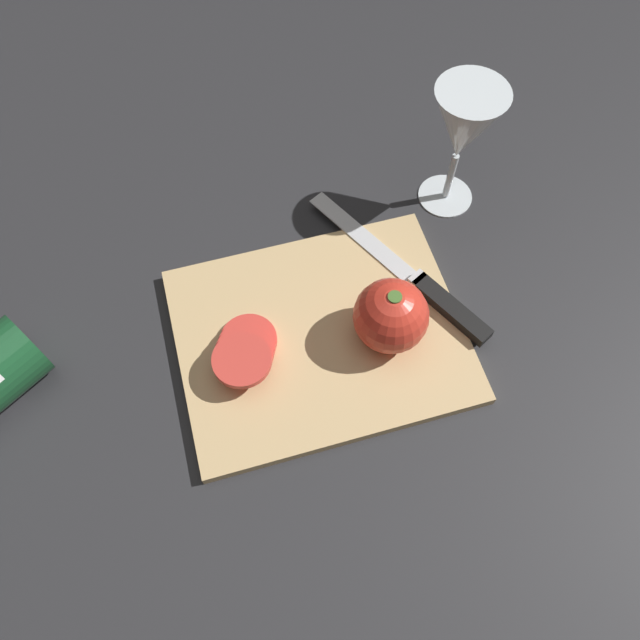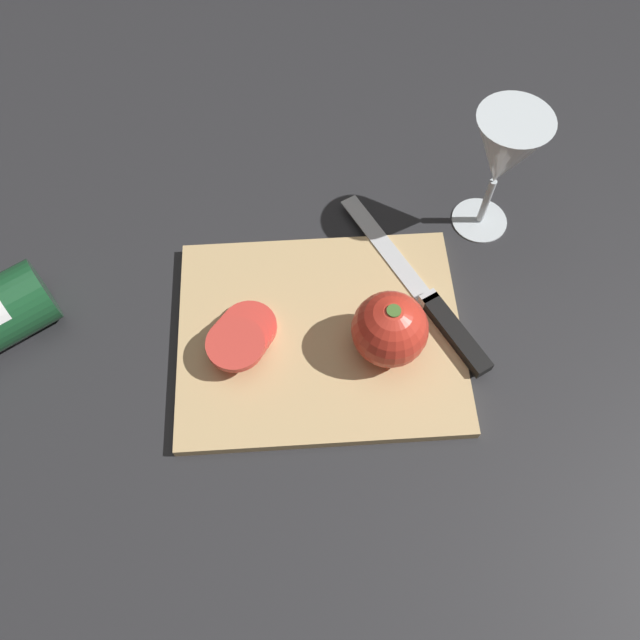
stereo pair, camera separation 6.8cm
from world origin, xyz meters
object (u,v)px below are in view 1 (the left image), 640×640
at_px(wine_glass, 463,129).
at_px(knife, 432,293).
at_px(whole_tomato, 391,316).
at_px(tomato_slice_stack_near, 245,350).

distance_m(wine_glass, knife, 0.19).
xyz_separation_m(whole_tomato, knife, (0.07, 0.03, -0.04)).
distance_m(whole_tomato, tomato_slice_stack_near, 0.16).
height_order(wine_glass, knife, wine_glass).
xyz_separation_m(wine_glass, tomato_slice_stack_near, (-0.30, -0.16, -0.09)).
bearing_deg(wine_glass, tomato_slice_stack_near, -151.85).
bearing_deg(whole_tomato, knife, 27.01).
bearing_deg(tomato_slice_stack_near, wine_glass, 28.15).
relative_size(wine_glass, whole_tomato, 2.07).
relative_size(whole_tomato, knife, 0.32).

